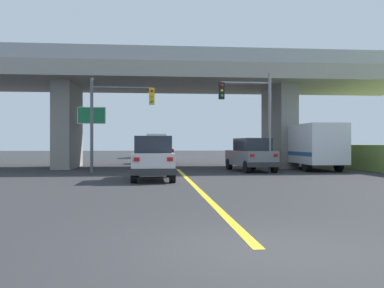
# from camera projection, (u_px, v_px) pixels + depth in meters

# --- Properties ---
(ground) EXTENTS (160.00, 160.00, 0.00)m
(ground) POSITION_uv_depth(u_px,v_px,m) (176.00, 167.00, 30.62)
(ground) COLOR #2B2B2D
(overpass_bridge) EXTENTS (35.76, 8.81, 7.72)m
(overpass_bridge) POSITION_uv_depth(u_px,v_px,m) (176.00, 88.00, 30.62)
(overpass_bridge) COLOR gray
(overpass_bridge) RESTS_ON ground
(lane_divider_stripe) EXTENTS (0.20, 21.64, 0.01)m
(lane_divider_stripe) POSITION_uv_depth(u_px,v_px,m) (193.00, 185.00, 17.45)
(lane_divider_stripe) COLOR yellow
(lane_divider_stripe) RESTS_ON ground
(suv_lead) EXTENTS (1.90, 4.40, 2.02)m
(suv_lead) POSITION_uv_depth(u_px,v_px,m) (153.00, 158.00, 19.73)
(suv_lead) COLOR silver
(suv_lead) RESTS_ON ground
(suv_crossing) EXTENTS (2.38, 4.85, 2.02)m
(suv_crossing) POSITION_uv_depth(u_px,v_px,m) (251.00, 155.00, 26.16)
(suv_crossing) COLOR slate
(suv_crossing) RESTS_ON ground
(box_truck) EXTENTS (2.33, 7.21, 2.90)m
(box_truck) POSITION_uv_depth(u_px,v_px,m) (310.00, 146.00, 27.79)
(box_truck) COLOR red
(box_truck) RESTS_ON ground
(sedan_oncoming) EXTENTS (1.98, 4.81, 2.02)m
(sedan_oncoming) POSITION_uv_depth(u_px,v_px,m) (162.00, 152.00, 37.18)
(sedan_oncoming) COLOR maroon
(sedan_oncoming) RESTS_ON ground
(traffic_signal_nearside) EXTENTS (3.09, 0.36, 5.81)m
(traffic_signal_nearside) POSITION_uv_depth(u_px,v_px,m) (253.00, 109.00, 24.79)
(traffic_signal_nearside) COLOR slate
(traffic_signal_nearside) RESTS_ON ground
(traffic_signal_farside) EXTENTS (3.70, 0.36, 5.49)m
(traffic_signal_farside) POSITION_uv_depth(u_px,v_px,m) (114.00, 111.00, 24.70)
(traffic_signal_farside) COLOR #56595E
(traffic_signal_farside) RESTS_ON ground
(highway_sign) EXTENTS (1.76, 0.17, 4.18)m
(highway_sign) POSITION_uv_depth(u_px,v_px,m) (92.00, 122.00, 27.06)
(highway_sign) COLOR #56595E
(highway_sign) RESTS_ON ground
(semi_truck_distant) EXTENTS (2.33, 6.47, 2.88)m
(semi_truck_distant) POSITION_uv_depth(u_px,v_px,m) (156.00, 145.00, 52.60)
(semi_truck_distant) COLOR silver
(semi_truck_distant) RESTS_ON ground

